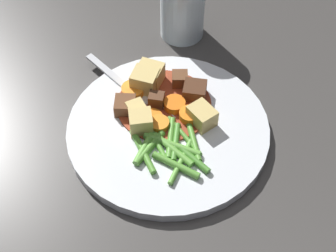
{
  "coord_description": "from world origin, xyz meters",
  "views": [
    {
      "loc": [
        -0.41,
        0.06,
        0.53
      ],
      "look_at": [
        0.0,
        0.0,
        0.01
      ],
      "focal_mm": 53.76,
      "sensor_mm": 36.0,
      "label": 1
    }
  ],
  "objects_px": {
    "potato_chunk_3": "(137,111)",
    "meat_chunk_0": "(156,100)",
    "dinner_plate": "(168,129)",
    "carrot_slice_0": "(151,119)",
    "potato_chunk_4": "(145,81)",
    "fork": "(129,89)",
    "meat_chunk_3": "(180,80)",
    "potato_chunk_0": "(150,75)",
    "potato_chunk_2": "(202,117)",
    "carrot_slice_4": "(133,91)",
    "carrot_slice_2": "(159,125)",
    "carrot_slice_1": "(175,105)",
    "carrot_slice_3": "(190,116)",
    "water_glass": "(183,3)",
    "meat_chunk_2": "(125,106)",
    "potato_chunk_1": "(141,122)",
    "meat_chunk_1": "(195,91)"
  },
  "relations": [
    {
      "from": "carrot_slice_1",
      "to": "potato_chunk_0",
      "type": "distance_m",
      "value": 0.06
    },
    {
      "from": "potato_chunk_2",
      "to": "meat_chunk_0",
      "type": "distance_m",
      "value": 0.07
    },
    {
      "from": "potato_chunk_2",
      "to": "fork",
      "type": "height_order",
      "value": "potato_chunk_2"
    },
    {
      "from": "potato_chunk_4",
      "to": "meat_chunk_0",
      "type": "bearing_deg",
      "value": -160.87
    },
    {
      "from": "carrot_slice_3",
      "to": "meat_chunk_2",
      "type": "relative_size",
      "value": 1.0
    },
    {
      "from": "potato_chunk_2",
      "to": "meat_chunk_0",
      "type": "xyz_separation_m",
      "value": [
        0.04,
        0.06,
        -0.0
      ]
    },
    {
      "from": "potato_chunk_3",
      "to": "meat_chunk_0",
      "type": "bearing_deg",
      "value": -61.9
    },
    {
      "from": "water_glass",
      "to": "potato_chunk_0",
      "type": "bearing_deg",
      "value": 150.69
    },
    {
      "from": "carrot_slice_2",
      "to": "fork",
      "type": "relative_size",
      "value": 0.17
    },
    {
      "from": "carrot_slice_2",
      "to": "potato_chunk_2",
      "type": "relative_size",
      "value": 0.76
    },
    {
      "from": "carrot_slice_3",
      "to": "meat_chunk_0",
      "type": "xyz_separation_m",
      "value": [
        0.03,
        0.04,
        0.0
      ]
    },
    {
      "from": "potato_chunk_2",
      "to": "carrot_slice_2",
      "type": "bearing_deg",
      "value": 90.87
    },
    {
      "from": "dinner_plate",
      "to": "carrot_slice_4",
      "type": "relative_size",
      "value": 8.41
    },
    {
      "from": "carrot_slice_0",
      "to": "potato_chunk_4",
      "type": "distance_m",
      "value": 0.06
    },
    {
      "from": "dinner_plate",
      "to": "carrot_slice_0",
      "type": "bearing_deg",
      "value": 61.87
    },
    {
      "from": "meat_chunk_0",
      "to": "meat_chunk_2",
      "type": "distance_m",
      "value": 0.04
    },
    {
      "from": "potato_chunk_3",
      "to": "meat_chunk_0",
      "type": "relative_size",
      "value": 1.09
    },
    {
      "from": "meat_chunk_0",
      "to": "meat_chunk_3",
      "type": "relative_size",
      "value": 0.99
    },
    {
      "from": "potato_chunk_0",
      "to": "potato_chunk_3",
      "type": "distance_m",
      "value": 0.07
    },
    {
      "from": "carrot_slice_3",
      "to": "carrot_slice_4",
      "type": "bearing_deg",
      "value": 51.3
    },
    {
      "from": "carrot_slice_1",
      "to": "potato_chunk_4",
      "type": "height_order",
      "value": "potato_chunk_4"
    },
    {
      "from": "potato_chunk_4",
      "to": "meat_chunk_0",
      "type": "height_order",
      "value": "potato_chunk_4"
    },
    {
      "from": "carrot_slice_4",
      "to": "carrot_slice_0",
      "type": "bearing_deg",
      "value": -160.6
    },
    {
      "from": "potato_chunk_3",
      "to": "meat_chunk_1",
      "type": "xyz_separation_m",
      "value": [
        0.02,
        -0.08,
        -0.0
      ]
    },
    {
      "from": "potato_chunk_4",
      "to": "fork",
      "type": "xyz_separation_m",
      "value": [
        0.0,
        0.02,
        -0.01
      ]
    },
    {
      "from": "dinner_plate",
      "to": "potato_chunk_1",
      "type": "relative_size",
      "value": 9.18
    },
    {
      "from": "carrot_slice_3",
      "to": "fork",
      "type": "relative_size",
      "value": 0.18
    },
    {
      "from": "meat_chunk_1",
      "to": "water_glass",
      "type": "xyz_separation_m",
      "value": [
        0.15,
        -0.01,
        0.03
      ]
    },
    {
      "from": "carrot_slice_1",
      "to": "carrot_slice_4",
      "type": "xyz_separation_m",
      "value": [
        0.03,
        0.05,
        0.0
      ]
    },
    {
      "from": "dinner_plate",
      "to": "water_glass",
      "type": "bearing_deg",
      "value": -14.58
    },
    {
      "from": "meat_chunk_0",
      "to": "fork",
      "type": "xyz_separation_m",
      "value": [
        0.03,
        0.03,
        -0.01
      ]
    },
    {
      "from": "potato_chunk_0",
      "to": "meat_chunk_3",
      "type": "height_order",
      "value": "potato_chunk_0"
    },
    {
      "from": "potato_chunk_4",
      "to": "fork",
      "type": "height_order",
      "value": "potato_chunk_4"
    },
    {
      "from": "potato_chunk_3",
      "to": "fork",
      "type": "relative_size",
      "value": 0.15
    },
    {
      "from": "carrot_slice_0",
      "to": "meat_chunk_3",
      "type": "height_order",
      "value": "meat_chunk_3"
    },
    {
      "from": "potato_chunk_0",
      "to": "fork",
      "type": "xyz_separation_m",
      "value": [
        -0.01,
        0.03,
        -0.01
      ]
    },
    {
      "from": "carrot_slice_1",
      "to": "carrot_slice_2",
      "type": "relative_size",
      "value": 1.12
    },
    {
      "from": "potato_chunk_0",
      "to": "fork",
      "type": "bearing_deg",
      "value": 108.58
    },
    {
      "from": "fork",
      "to": "water_glass",
      "type": "xyz_separation_m",
      "value": [
        0.13,
        -0.1,
        0.04
      ]
    },
    {
      "from": "carrot_slice_3",
      "to": "water_glass",
      "type": "distance_m",
      "value": 0.2
    },
    {
      "from": "carrot_slice_1",
      "to": "potato_chunk_2",
      "type": "distance_m",
      "value": 0.04
    },
    {
      "from": "carrot_slice_3",
      "to": "meat_chunk_1",
      "type": "height_order",
      "value": "meat_chunk_1"
    },
    {
      "from": "carrot_slice_0",
      "to": "carrot_slice_1",
      "type": "bearing_deg",
      "value": -61.83
    },
    {
      "from": "potato_chunk_0",
      "to": "carrot_slice_4",
      "type": "bearing_deg",
      "value": 125.99
    },
    {
      "from": "carrot_slice_1",
      "to": "potato_chunk_1",
      "type": "relative_size",
      "value": 1.0
    },
    {
      "from": "carrot_slice_0",
      "to": "potato_chunk_3",
      "type": "relative_size",
      "value": 1.36
    },
    {
      "from": "carrot_slice_2",
      "to": "potato_chunk_2",
      "type": "distance_m",
      "value": 0.06
    },
    {
      "from": "carrot_slice_3",
      "to": "carrot_slice_4",
      "type": "relative_size",
      "value": 0.88
    },
    {
      "from": "potato_chunk_1",
      "to": "potato_chunk_2",
      "type": "relative_size",
      "value": 0.85
    },
    {
      "from": "dinner_plate",
      "to": "meat_chunk_0",
      "type": "bearing_deg",
      "value": 15.01
    }
  ]
}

